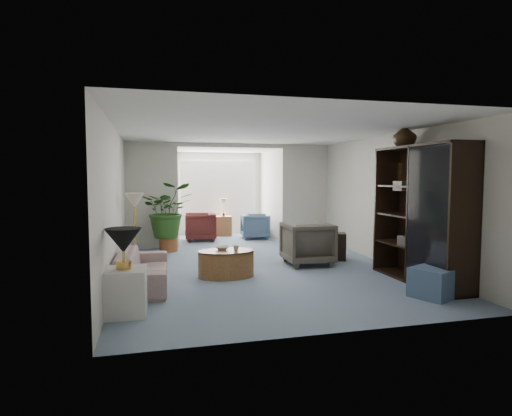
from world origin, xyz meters
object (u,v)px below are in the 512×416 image
object	(u,v)px
floor_lamp	(134,201)
sunroom_chair_maroon	(200,227)
table_lamp	(123,241)
sofa	(143,268)
side_table_dark	(334,246)
entertainment_cabinet	(421,214)
coffee_cup	(236,248)
sunroom_chair_blue	(255,226)
ottoman	(433,283)
framed_picture	(393,176)
cabinet_urn	(405,135)
coffee_bowl	(222,248)
end_table	(124,292)
coffee_table	(226,264)
sunroom_table	(223,226)
wingback_chair	(307,243)
plant_pot	(168,244)

from	to	relation	value
floor_lamp	sunroom_chair_maroon	size ratio (longest dim) A/B	0.44
table_lamp	sofa	bearing A→B (deg)	81.57
side_table_dark	entertainment_cabinet	bearing A→B (deg)	-74.82
coffee_cup	sunroom_chair_blue	xyz separation A→B (m)	(1.40, 4.27, -0.16)
ottoman	floor_lamp	bearing A→B (deg)	143.14
framed_picture	cabinet_urn	world-z (taller)	cabinet_urn
sunroom_chair_blue	table_lamp	bearing A→B (deg)	157.47
side_table_dark	sunroom_chair_blue	size ratio (longest dim) A/B	0.74
table_lamp	sunroom_chair_blue	bearing A→B (deg)	61.73
sunroom_chair_blue	coffee_bowl	bearing A→B (deg)	164.21
side_table_dark	cabinet_urn	world-z (taller)	cabinet_urn
table_lamp	sunroom_chair_blue	xyz separation A→B (m)	(3.11, 5.79, -0.58)
end_table	table_lamp	distance (m)	0.63
framed_picture	coffee_cup	bearing A→B (deg)	-176.74
sunroom_chair_blue	sunroom_chair_maroon	xyz separation A→B (m)	(-1.50, 0.00, 0.03)
coffee_table	sunroom_chair_maroon	xyz separation A→B (m)	(0.05, 4.17, 0.14)
sunroom_chair_blue	sunroom_table	distance (m)	1.06
framed_picture	side_table_dark	world-z (taller)	framed_picture
sofa	entertainment_cabinet	xyz separation A→B (m)	(4.30, -0.85, 0.82)
sunroom_chair_blue	side_table_dark	bearing A→B (deg)	-159.77
sofa	sunroom_chair_blue	xyz separation A→B (m)	(2.91, 4.44, 0.06)
sunroom_chair_blue	floor_lamp	bearing A→B (deg)	140.00
table_lamp	coffee_bowl	distance (m)	2.33
sofa	side_table_dark	world-z (taller)	side_table_dark
floor_lamp	ottoman	size ratio (longest dim) A/B	0.70
coffee_cup	framed_picture	bearing A→B (deg)	3.26
end_table	ottoman	world-z (taller)	end_table
coffee_table	sunroom_chair_blue	size ratio (longest dim) A/B	1.28
side_table_dark	sunroom_table	distance (m)	4.31
coffee_table	sunroom_table	bearing A→B (deg)	80.71
framed_picture	ottoman	bearing A→B (deg)	-106.09
coffee_cup	sunroom_chair_blue	distance (m)	4.50
framed_picture	coffee_table	xyz separation A→B (m)	(-3.18, -0.07, -1.47)
coffee_bowl	coffee_table	bearing A→B (deg)	-63.43
wingback_chair	plant_pot	world-z (taller)	wingback_chair
table_lamp	sunroom_chair_blue	distance (m)	6.60
plant_pot	sunroom_chair_blue	bearing A→B (deg)	31.53
sunroom_chair_maroon	sofa	bearing A→B (deg)	-11.91
end_table	sunroom_table	xyz separation A→B (m)	(2.36, 6.54, -0.00)
sunroom_table	floor_lamp	bearing A→B (deg)	-121.78
cabinet_urn	sunroom_chair_blue	distance (m)	5.39
wingback_chair	ottoman	xyz separation A→B (m)	(0.91, -2.52, -0.20)
end_table	floor_lamp	size ratio (longest dim) A/B	1.58
side_table_dark	sunroom_chair_blue	distance (m)	3.36
wingback_chair	sunroom_table	distance (m)	4.40
plant_pot	sunroom_chair_maroon	xyz separation A→B (m)	(0.90, 1.47, 0.21)
table_lamp	wingback_chair	distance (m)	3.98
floor_lamp	sofa	bearing A→B (deg)	-83.95
coffee_bowl	entertainment_cabinet	distance (m)	3.29
floor_lamp	plant_pot	size ratio (longest dim) A/B	0.90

